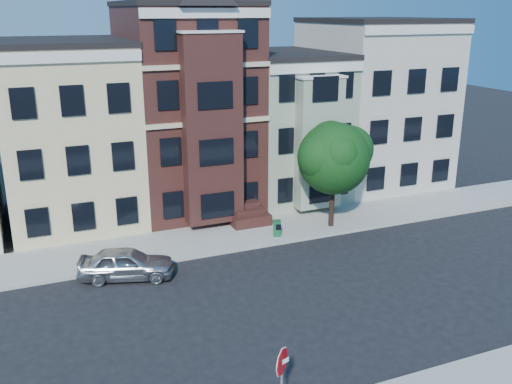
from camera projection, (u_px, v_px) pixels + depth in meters
name	position (u px, v px, depth m)	size (l,w,h in m)	color
ground	(288.00, 306.00, 23.83)	(120.00, 120.00, 0.00)	black
far_sidewalk	(224.00, 237.00, 30.83)	(60.00, 4.00, 0.15)	#9E9B93
house_yellow	(68.00, 135.00, 32.46)	(7.00, 9.00, 10.00)	beige
house_brown	(186.00, 110.00, 34.74)	(7.00, 9.00, 12.00)	#3A1B17
house_green	(282.00, 126.00, 37.59)	(6.00, 9.00, 9.00)	#94A287
house_cream	(373.00, 104.00, 39.86)	(8.00, 9.00, 11.00)	beige
street_tree	(334.00, 163.00, 31.16)	(6.29, 6.29, 7.31)	#174916
parked_car	(126.00, 263.00, 26.06)	(1.73, 4.31, 1.47)	#B0B1B7
newspaper_box	(277.00, 228.00, 30.65)	(0.40, 0.36, 0.89)	#155D30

